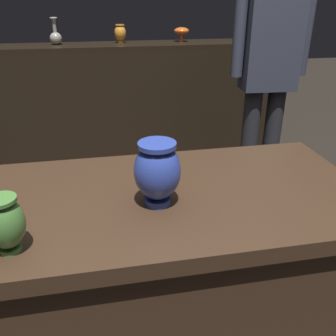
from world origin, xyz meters
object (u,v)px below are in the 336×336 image
shelf_vase_right (182,31)px  visitor_near_right (269,62)px  vase_tall_behind (5,223)px  shelf_vase_center (120,33)px  vase_centerpiece (157,171)px  shelf_vase_far_right (242,24)px  shelf_vase_left (56,36)px

shelf_vase_right → visitor_near_right: 1.18m
vase_tall_behind → shelf_vase_center: bearing=79.5°
vase_tall_behind → shelf_vase_right: shelf_vase_right is taller
vase_centerpiece → shelf_vase_far_right: (1.11, 2.26, 0.22)m
shelf_vase_right → shelf_vase_left: bearing=-179.5°
shelf_vase_left → shelf_vase_center: shelf_vase_left is taller
shelf_vase_left → shelf_vase_right: shelf_vase_left is taller
shelf_vase_right → shelf_vase_far_right: bearing=-4.9°
shelf_vase_left → visitor_near_right: 1.74m
vase_tall_behind → shelf_vase_far_right: (1.50, 2.41, 0.25)m
shelf_vase_center → visitor_near_right: size_ratio=0.09×
shelf_vase_left → shelf_vase_far_right: bearing=-1.3°
vase_tall_behind → shelf_vase_center: (0.46, 2.47, 0.19)m
vase_centerpiece → shelf_vase_center: size_ratio=1.34×
vase_tall_behind → shelf_vase_left: 2.45m
shelf_vase_center → visitor_near_right: bearing=-55.2°
vase_centerpiece → vase_tall_behind: (-0.39, -0.15, -0.03)m
vase_tall_behind → visitor_near_right: 1.83m
vase_centerpiece → visitor_near_right: visitor_near_right is taller
vase_tall_behind → shelf_vase_center: shelf_vase_center is taller
vase_centerpiece → shelf_vase_right: shelf_vase_right is taller
shelf_vase_left → shelf_vase_far_right: (1.56, -0.04, 0.08)m
shelf_vase_right → shelf_vase_center: bearing=178.4°
visitor_near_right → shelf_vase_far_right: bearing=-98.2°
shelf_vase_center → visitor_near_right: 1.41m
vase_tall_behind → shelf_vase_far_right: shelf_vase_far_right is taller
shelf_vase_far_right → visitor_near_right: bearing=-102.3°
shelf_vase_center → shelf_vase_far_right: size_ratio=0.51×
shelf_vase_far_right → visitor_near_right: size_ratio=0.17×
vase_centerpiece → shelf_vase_far_right: bearing=63.8°
shelf_vase_left → shelf_vase_center: (0.52, 0.02, 0.02)m
vase_tall_behind → shelf_vase_left: shelf_vase_left is taller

